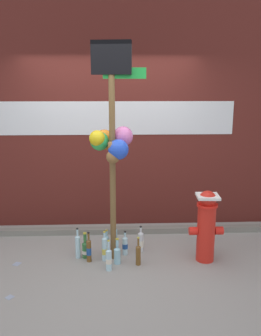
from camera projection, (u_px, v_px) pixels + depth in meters
name	position (u px, v px, depth m)	size (l,w,h in m)	color
ground_plane	(110.00, 266.00, 4.14)	(14.00, 14.00, 0.00)	gray
building_wall	(109.00, 94.00, 5.09)	(10.00, 0.21, 3.92)	#561E19
curb_strip	(111.00, 231.00, 5.08)	(8.00, 0.12, 0.08)	slate
memorial_post	(111.00, 132.00, 4.02)	(0.64, 0.50, 2.54)	brown
fire_hydrant	(206.00, 224.00, 4.20)	(0.41, 0.27, 0.87)	red
bottle_0	(85.00, 249.00, 4.33)	(0.08, 0.08, 0.32)	#337038
bottle_1	(115.00, 239.00, 4.52)	(0.06, 0.06, 0.41)	#93CCE0
bottle_2	(141.00, 241.00, 4.52)	(0.07, 0.07, 0.33)	silver
bottle_3	(89.00, 250.00, 4.23)	(0.06, 0.06, 0.38)	brown
bottle_4	(109.00, 259.00, 4.03)	(0.07, 0.07, 0.37)	#B2DBEA
bottle_5	(105.00, 249.00, 4.25)	(0.07, 0.07, 0.37)	#B2DBEA
bottle_6	(125.00, 245.00, 4.41)	(0.07, 0.07, 0.31)	#B2DBEA
bottle_7	(78.00, 246.00, 4.32)	(0.06, 0.06, 0.38)	#B2DBEA
bottle_8	(117.00, 254.00, 4.19)	(0.08, 0.08, 0.32)	#93CCE0
bottle_9	(138.00, 254.00, 4.15)	(0.06, 0.06, 0.35)	brown
bottle_10	(107.00, 244.00, 4.43)	(0.06, 0.06, 0.32)	#93CCE0
litter_0	(17.00, 264.00, 4.19)	(0.09, 0.08, 0.01)	#8C99B2
litter_1	(10.00, 297.00, 3.53)	(0.07, 0.07, 0.01)	#8C99B2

